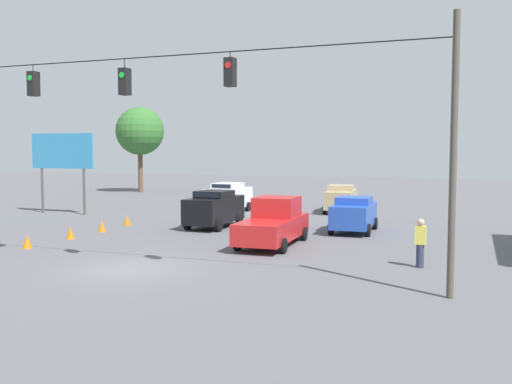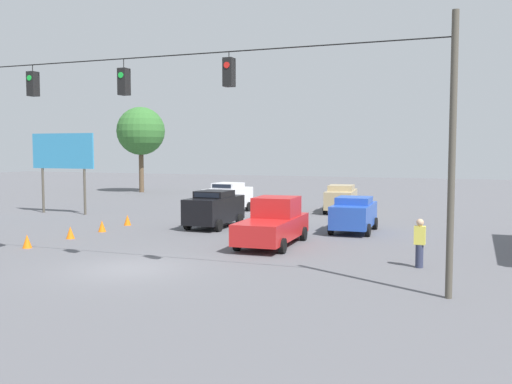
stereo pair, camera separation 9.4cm
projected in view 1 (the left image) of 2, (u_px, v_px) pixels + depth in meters
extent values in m
plane|color=#56565B|center=(130.00, 269.00, 20.42)|extent=(140.00, 140.00, 0.00)
cylinder|color=#4C473D|center=(453.00, 157.00, 16.14)|extent=(0.20, 0.20, 8.17)
cylinder|color=black|center=(124.00, 59.00, 19.76)|extent=(21.78, 0.04, 0.04)
cube|color=black|center=(230.00, 72.00, 18.39)|extent=(0.32, 0.36, 0.92)
cylinder|color=black|center=(230.00, 55.00, 18.35)|extent=(0.03, 0.03, 0.20)
cylinder|color=red|center=(228.00, 65.00, 18.20)|extent=(0.20, 0.02, 0.20)
cube|color=black|center=(125.00, 82.00, 19.82)|extent=(0.32, 0.36, 0.93)
cylinder|color=black|center=(124.00, 63.00, 19.78)|extent=(0.03, 0.03, 0.33)
cylinder|color=green|center=(122.00, 75.00, 19.63)|extent=(0.20, 0.02, 0.20)
cube|color=black|center=(33.00, 84.00, 21.24)|extent=(0.32, 0.36, 0.91)
cylinder|color=black|center=(33.00, 68.00, 21.20)|extent=(0.03, 0.03, 0.25)
cylinder|color=green|center=(30.00, 78.00, 21.05)|extent=(0.20, 0.02, 0.20)
cube|color=#234CB2|center=(354.00, 215.00, 29.51)|extent=(1.97, 4.17, 1.15)
cube|color=#234CB2|center=(354.00, 200.00, 29.45)|extent=(1.75, 1.86, 0.36)
cube|color=black|center=(357.00, 199.00, 30.32)|extent=(1.47, 0.07, 0.25)
cylinder|color=black|center=(375.00, 223.00, 30.51)|extent=(0.24, 0.65, 0.64)
cylinder|color=black|center=(341.00, 222.00, 31.11)|extent=(0.24, 0.65, 0.64)
cylinder|color=black|center=(368.00, 230.00, 27.99)|extent=(0.24, 0.65, 0.64)
cylinder|color=black|center=(331.00, 228.00, 28.59)|extent=(0.24, 0.65, 0.64)
cube|color=tan|center=(341.00, 199.00, 38.75)|extent=(2.21, 4.61, 1.18)
cube|color=tan|center=(341.00, 188.00, 38.69)|extent=(1.82, 2.11, 0.36)
cube|color=black|center=(343.00, 187.00, 39.65)|extent=(1.41, 0.16, 0.25)
cylinder|color=black|center=(356.00, 206.00, 39.96)|extent=(0.28, 0.66, 0.64)
cylinder|color=black|center=(331.00, 205.00, 40.42)|extent=(0.28, 0.66, 0.64)
cylinder|color=black|center=(352.00, 210.00, 37.17)|extent=(0.28, 0.66, 0.64)
cylinder|color=black|center=(325.00, 209.00, 37.63)|extent=(0.28, 0.66, 0.64)
cube|color=black|center=(214.00, 209.00, 31.19)|extent=(1.87, 4.24, 1.35)
cube|color=black|center=(214.00, 194.00, 31.13)|extent=(1.70, 1.88, 0.36)
cube|color=black|center=(206.00, 195.00, 30.25)|extent=(1.46, 0.03, 0.25)
cylinder|color=black|center=(188.00, 224.00, 30.30)|extent=(0.23, 0.64, 0.64)
cylinder|color=black|center=(219.00, 226.00, 29.63)|extent=(0.23, 0.64, 0.64)
cylinder|color=black|center=(210.00, 218.00, 32.85)|extent=(0.23, 0.64, 0.64)
cylinder|color=black|center=(239.00, 220.00, 32.18)|extent=(0.23, 0.64, 0.64)
cube|color=silver|center=(228.00, 198.00, 38.64)|extent=(2.16, 4.15, 1.34)
cube|color=silver|center=(228.00, 185.00, 38.58)|extent=(1.81, 1.91, 0.36)
cube|color=black|center=(221.00, 186.00, 37.78)|extent=(1.43, 0.16, 0.25)
cylinder|color=black|center=(206.00, 209.00, 37.93)|extent=(0.28, 0.66, 0.64)
cylinder|color=black|center=(230.00, 210.00, 37.14)|extent=(0.28, 0.66, 0.64)
cylinder|color=black|center=(226.00, 205.00, 40.25)|extent=(0.28, 0.66, 0.64)
cylinder|color=black|center=(248.00, 207.00, 39.46)|extent=(0.28, 0.66, 0.64)
cube|color=red|center=(273.00, 228.00, 25.40)|extent=(2.20, 5.53, 0.90)
cube|color=red|center=(277.00, 207.00, 25.96)|extent=(1.91, 2.03, 0.90)
cube|color=black|center=(283.00, 205.00, 26.89)|extent=(1.60, 0.08, 0.63)
cylinder|color=black|center=(304.00, 234.00, 26.79)|extent=(0.24, 0.65, 0.64)
cylinder|color=black|center=(264.00, 232.00, 27.43)|extent=(0.24, 0.65, 0.64)
cylinder|color=black|center=(283.00, 246.00, 23.44)|extent=(0.24, 0.65, 0.64)
cylinder|color=black|center=(238.00, 243.00, 24.08)|extent=(0.24, 0.65, 0.64)
cone|color=orange|center=(27.00, 241.00, 24.71)|extent=(0.41, 0.41, 0.59)
cone|color=orange|center=(70.00, 233.00, 27.32)|extent=(0.41, 0.41, 0.59)
cone|color=orange|center=(102.00, 226.00, 29.60)|extent=(0.41, 0.41, 0.59)
cone|color=orange|center=(127.00, 220.00, 32.13)|extent=(0.41, 0.41, 0.59)
cylinder|color=#4C473D|center=(84.00, 192.00, 37.27)|extent=(0.16, 0.16, 3.01)
cylinder|color=#4C473D|center=(43.00, 190.00, 38.49)|extent=(0.16, 0.16, 3.01)
cube|color=#338CBF|center=(62.00, 151.00, 37.68)|extent=(4.88, 0.12, 2.32)
cylinder|color=#2D334C|center=(420.00, 256.00, 20.66)|extent=(0.28, 0.28, 0.85)
cube|color=#D8CC4C|center=(420.00, 235.00, 20.60)|extent=(0.40, 0.24, 0.67)
sphere|color=tan|center=(421.00, 222.00, 20.57)|extent=(0.26, 0.26, 0.26)
cylinder|color=brown|center=(140.00, 168.00, 56.81)|extent=(0.47, 0.47, 4.78)
sphere|color=#336B2D|center=(140.00, 131.00, 56.53)|extent=(4.76, 4.76, 4.76)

